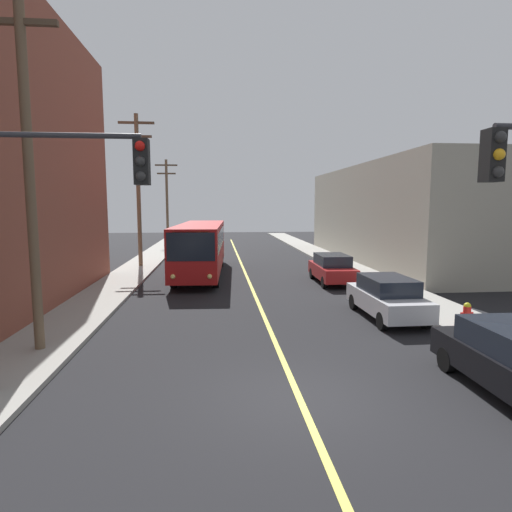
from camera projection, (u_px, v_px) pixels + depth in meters
ground_plane at (300, 400)px, 9.54m from camera, size 120.00×120.00×0.00m
sidewalk_left at (94, 303)px, 18.74m from camera, size 2.50×90.00×0.15m
sidewalk_right at (409, 296)px, 20.09m from camera, size 2.50×90.00×0.15m
lane_stripe_center at (249, 281)px, 24.37m from camera, size 0.16×60.00×0.01m
building_right_warehouse at (425, 214)px, 33.17m from camera, size 12.00×24.23×7.32m
city_bus at (201, 246)px, 26.49m from camera, size 3.09×12.24×3.20m
parked_car_silver at (387, 297)px, 16.33m from camera, size 1.86×4.42×1.62m
parked_car_red at (332, 268)px, 23.77m from camera, size 1.87×4.42×1.62m
utility_pole_near at (28, 147)px, 11.83m from camera, size 2.40×0.28×10.63m
utility_pole_mid at (138, 184)px, 29.04m from camera, size 2.40×0.28×10.34m
utility_pole_far at (167, 197)px, 46.51m from camera, size 2.40×0.28×9.15m
traffic_signal_left_corner at (52, 208)px, 9.23m from camera, size 3.75×0.48×6.00m
fire_hydrant at (467, 314)px, 14.77m from camera, size 0.44×0.26×0.84m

